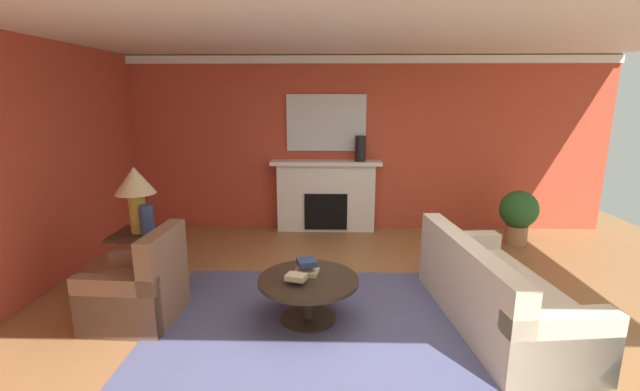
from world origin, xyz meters
TOP-DOWN VIEW (x-y plane):
  - ground_plane at (0.00, 0.00)m, footprint 9.72×9.72m
  - wall_fireplace at (0.00, 2.96)m, footprint 8.08×0.12m
  - wall_window at (-3.80, 0.30)m, footprint 0.12×6.41m
  - ceiling_panel at (0.00, 0.30)m, footprint 8.08×6.41m
  - crown_moulding at (0.00, 2.88)m, footprint 8.08×0.08m
  - area_rug at (-0.70, -0.23)m, footprint 3.08×2.36m
  - fireplace at (-0.56, 2.75)m, footprint 1.80×0.35m
  - mantel_mirror at (-0.56, 2.87)m, footprint 1.29×0.04m
  - sofa at (1.12, -0.24)m, footprint 1.12×2.18m
  - armchair_near_window at (-2.39, -0.26)m, footprint 0.84×0.84m
  - coffee_table at (-0.70, -0.23)m, footprint 1.00×1.00m
  - side_table at (-2.64, 0.42)m, footprint 0.56×0.56m
  - table_lamp at (-2.64, 0.42)m, footprint 0.44×0.44m
  - vase_on_side_table at (-2.49, 0.30)m, footprint 0.15×0.15m
  - vase_mantel_right at (-0.01, 2.70)m, footprint 0.17×0.17m
  - book_red_cover at (-0.72, -0.12)m, footprint 0.27×0.23m
  - book_art_folio at (-0.81, -0.36)m, footprint 0.22×0.19m
  - book_small_novel at (-0.72, -0.12)m, footprint 0.23×0.23m
  - potted_plant at (2.34, 2.10)m, footprint 0.56×0.56m

SIDE VIEW (x-z plane):
  - ground_plane at x=0.00m, z-range 0.00..0.00m
  - area_rug at x=-0.70m, z-range 0.00..0.01m
  - sofa at x=1.12m, z-range -0.13..0.72m
  - armchair_near_window at x=-2.39m, z-range -0.17..0.78m
  - coffee_table at x=-0.70m, z-range 0.11..0.56m
  - side_table at x=-2.64m, z-range 0.05..0.75m
  - book_red_cover at x=-0.72m, z-range 0.45..0.49m
  - potted_plant at x=2.34m, z-range 0.08..0.91m
  - book_art_folio at x=-0.81m, z-range 0.49..0.55m
  - fireplace at x=-0.56m, z-range -0.03..1.15m
  - book_small_novel at x=-0.72m, z-range 0.55..0.60m
  - vase_on_side_table at x=-2.49m, z-range 0.70..1.05m
  - table_lamp at x=-2.64m, z-range 0.85..1.60m
  - vase_mantel_right at x=-0.01m, z-range 1.18..1.59m
  - wall_fireplace at x=0.00m, z-range 0.00..2.85m
  - wall_window at x=-3.80m, z-range 0.00..2.85m
  - mantel_mirror at x=-0.56m, z-range 1.33..2.23m
  - crown_moulding at x=0.00m, z-range 2.71..2.83m
  - ceiling_panel at x=0.00m, z-range 2.85..2.91m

